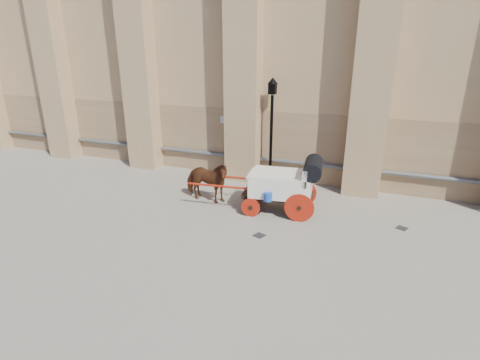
% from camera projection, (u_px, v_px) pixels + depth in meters
% --- Properties ---
extents(ground, '(90.00, 90.00, 0.00)m').
position_uv_depth(ground, '(235.00, 214.00, 13.19)').
color(ground, gray).
rests_on(ground, ground).
extents(horse, '(1.96, 0.98, 1.62)m').
position_uv_depth(horse, '(206.00, 181.00, 14.00)').
color(horse, '#572914').
rests_on(horse, ground).
extents(carriage, '(4.74, 1.81, 2.03)m').
position_uv_depth(carriage, '(286.00, 183.00, 13.04)').
color(carriage, black).
rests_on(carriage, ground).
extents(street_lamp, '(0.41, 0.41, 4.41)m').
position_uv_depth(street_lamp, '(271.00, 129.00, 15.42)').
color(street_lamp, black).
rests_on(street_lamp, ground).
extents(drain_grate_near, '(0.41, 0.41, 0.01)m').
position_uv_depth(drain_grate_near, '(259.00, 235.00, 11.72)').
color(drain_grate_near, black).
rests_on(drain_grate_near, ground).
extents(drain_grate_far, '(0.42, 0.42, 0.01)m').
position_uv_depth(drain_grate_far, '(402.00, 228.00, 12.18)').
color(drain_grate_far, black).
rests_on(drain_grate_far, ground).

